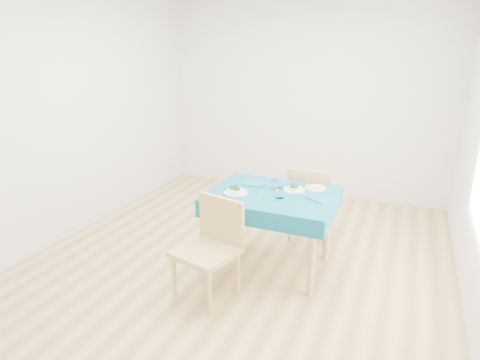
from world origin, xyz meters
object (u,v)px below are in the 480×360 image
at_px(chair_near, 205,236).
at_px(bowl_near, 236,190).
at_px(chair_far, 313,189).
at_px(table, 272,231).
at_px(side_plate, 315,188).
at_px(bowl_far, 294,187).

distance_m(chair_near, bowl_near, 0.61).
relative_size(chair_far, bowl_near, 5.15).
distance_m(table, bowl_near, 0.53).
bearing_deg(side_plate, table, -138.59).
bearing_deg(chair_far, chair_near, 69.36).
xyz_separation_m(table, chair_near, (-0.34, -0.70, 0.20)).
height_order(chair_near, chair_far, chair_far).
bearing_deg(table, chair_far, 74.94).
bearing_deg(chair_near, chair_far, 82.68).
xyz_separation_m(bowl_near, bowl_far, (0.47, 0.28, -0.00)).
height_order(bowl_near, bowl_far, bowl_near).
bearing_deg(bowl_far, chair_far, 85.64).
bearing_deg(chair_far, bowl_far, 85.46).
bearing_deg(table, side_plate, 41.41).
height_order(chair_near, side_plate, chair_near).
bearing_deg(table, chair_near, -115.97).
relative_size(table, side_plate, 5.65).
height_order(chair_far, bowl_near, chair_far).
relative_size(chair_near, bowl_far, 5.65).
relative_size(chair_near, chair_far, 1.00).
distance_m(bowl_near, bowl_far, 0.55).
bearing_deg(bowl_far, chair_near, -120.30).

